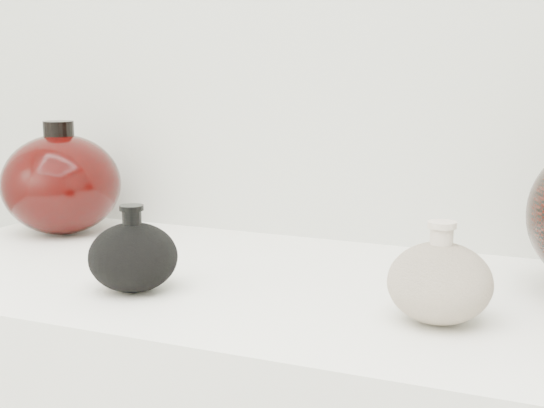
% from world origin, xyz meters
% --- Properties ---
extents(black_gourd_vase, '(0.12, 0.12, 0.11)m').
position_xyz_m(black_gourd_vase, '(-0.18, 0.84, 0.94)').
color(black_gourd_vase, black).
rests_on(black_gourd_vase, display_counter).
extents(cream_gourd_vase, '(0.12, 0.12, 0.11)m').
position_xyz_m(cream_gourd_vase, '(0.18, 0.87, 0.94)').
color(cream_gourd_vase, beige).
rests_on(cream_gourd_vase, display_counter).
extents(left_round_pot, '(0.25, 0.25, 0.18)m').
position_xyz_m(left_round_pot, '(-0.47, 1.07, 0.98)').
color(left_round_pot, black).
rests_on(left_round_pot, display_counter).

